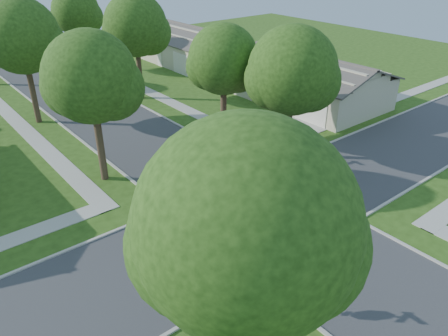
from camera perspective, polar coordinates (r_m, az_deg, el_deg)
name	(u,v)px	position (r m, az deg, el deg)	size (l,w,h in m)	color
ground	(261,215)	(23.53, 4.87, -6.15)	(100.00, 100.00, 0.00)	#2B4914
road_ns	(261,215)	(23.52, 4.87, -6.14)	(7.00, 100.00, 0.02)	#333335
sidewalk_ne	(130,83)	(46.40, -12.23, 10.86)	(1.20, 40.00, 0.04)	#9E9B91
sidewalk_nw	(3,109)	(42.63, -26.88, 6.93)	(1.20, 40.00, 0.04)	#9E9B91
driveway	(273,136)	(32.86, 6.39, 4.20)	(8.80, 3.60, 0.05)	#9E9B91
stop_sign_sw	(258,269)	(17.00, 4.49, -12.98)	(1.05, 0.80, 2.98)	gray
stop_sign_ne	(265,131)	(28.42, 5.42, 4.77)	(1.05, 0.80, 2.98)	gray
tree_e_near	(224,63)	(30.35, 0.01, 13.61)	(4.97, 4.80, 8.28)	#38281C
tree_e_mid	(136,28)	(40.06, -11.40, 17.49)	(5.59, 5.40, 9.21)	#38281C
tree_e_far	(77,13)	(51.80, -18.71, 18.60)	(5.17, 5.00, 8.72)	#38281C
tree_w_near	(92,81)	(25.58, -16.88, 10.79)	(5.38, 5.20, 8.97)	#38281C
tree_w_mid	(23,39)	(36.62, -24.82, 15.00)	(5.80, 5.60, 9.56)	#38281C
tree_sw_corner	(248,233)	(11.58, 3.09, -8.53)	(6.21, 6.00, 9.55)	#38281C
tree_ne_corner	(293,74)	(28.06, 8.96, 11.98)	(5.80, 5.60, 8.66)	#38281C
house_ne_near	(307,84)	(40.46, 10.84, 10.72)	(8.42, 13.60, 4.23)	#BCB394
house_ne_far	(191,49)	(53.43, -4.30, 15.26)	(8.42, 13.60, 4.23)	#BCB394
car_driveway	(270,141)	(30.32, 6.03, 3.52)	(1.47, 4.22, 1.39)	#571226
car_curb_east	(71,78)	(46.92, -19.38, 11.08)	(1.85, 4.60, 1.57)	black
car_curb_west	(4,56)	(60.22, -26.83, 12.98)	(1.64, 4.04, 1.17)	black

